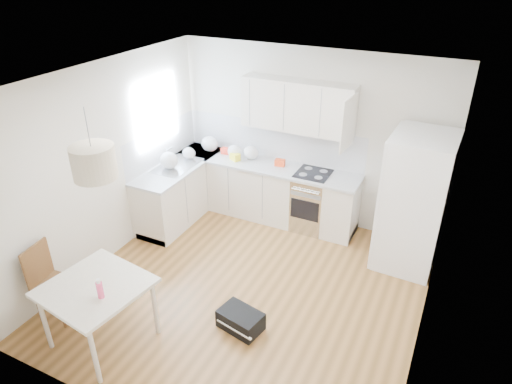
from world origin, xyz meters
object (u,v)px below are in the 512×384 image
at_px(dining_table, 96,292).
at_px(gym_bag, 241,320).
at_px(dining_chair, 56,283).
at_px(refrigerator, 416,202).

distance_m(dining_table, gym_bag, 1.63).
xyz_separation_m(dining_table, dining_chair, (-0.75, 0.09, -0.21)).
relative_size(refrigerator, gym_bag, 3.78).
bearing_deg(dining_table, gym_bag, 41.09).
distance_m(dining_chair, gym_bag, 2.19).
relative_size(refrigerator, dining_table, 1.69).
xyz_separation_m(dining_chair, gym_bag, (2.03, 0.74, -0.36)).
bearing_deg(gym_bag, dining_chair, -148.16).
relative_size(dining_table, gym_bag, 2.24).
xyz_separation_m(refrigerator, dining_table, (-2.77, -3.01, -0.25)).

